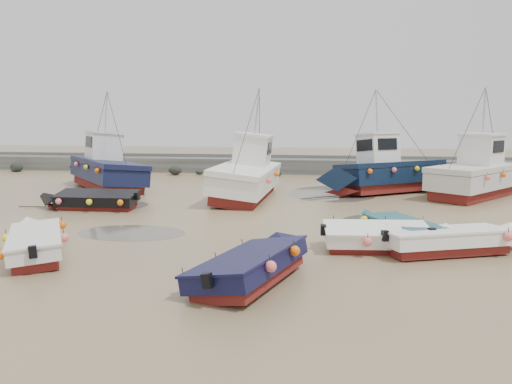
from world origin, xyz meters
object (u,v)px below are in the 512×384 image
dinghy_0 (37,239)px  cabin_boat_3 (478,173)px  cabin_boat_0 (103,168)px  cabin_boat_2 (384,171)px  person (214,206)px  dinghy_4 (91,198)px  dinghy_5 (387,235)px  dinghy_2 (397,226)px  dinghy_3 (456,238)px  cabin_boat_1 (246,174)px  dinghy_1 (258,261)px

dinghy_0 → cabin_boat_3: size_ratio=0.71×
dinghy_0 → cabin_boat_0: (-5.09, 15.50, 0.77)m
cabin_boat_2 → person: (-9.15, -5.94, -1.35)m
cabin_boat_2 → cabin_boat_3: size_ratio=1.06×
dinghy_4 → dinghy_5: bearing=-115.5°
dinghy_2 → dinghy_5: 1.61m
dinghy_3 → cabin_boat_1: size_ratio=0.57×
dinghy_3 → cabin_boat_2: bearing=163.1°
cabin_boat_1 → cabin_boat_3: (13.20, 2.04, 0.06)m
cabin_boat_0 → dinghy_2: bearing=-75.7°
cabin_boat_3 → person: 15.37m
dinghy_2 → person: size_ratio=2.79×
dinghy_4 → person: bearing=-74.9°
dinghy_3 → cabin_boat_0: (-18.86, 13.19, 0.77)m
dinghy_0 → cabin_boat_1: 14.21m
dinghy_0 → cabin_boat_2: size_ratio=0.67×
cabin_boat_0 → cabin_boat_3: same height
dinghy_5 → cabin_boat_1: size_ratio=0.52×
dinghy_2 → dinghy_3: same height
cabin_boat_1 → dinghy_0: bearing=-108.2°
dinghy_1 → dinghy_5: 5.41m
cabin_boat_3 → dinghy_4: bearing=-121.6°
dinghy_1 → dinghy_3: same height
cabin_boat_0 → cabin_boat_3: bearing=-41.7°
cabin_boat_1 → cabin_boat_2: 8.43m
dinghy_3 → cabin_boat_0: cabin_boat_0 is taller
dinghy_3 → cabin_boat_2: 13.79m
dinghy_5 → cabin_boat_1: 13.01m
dinghy_4 → cabin_boat_3: bearing=-72.7°
dinghy_2 → cabin_boat_0: bearing=119.6°
dinghy_2 → person: dinghy_2 is taller
dinghy_2 → cabin_boat_0: cabin_boat_0 is taller
dinghy_3 → dinghy_4: same height
dinghy_0 → dinghy_5: same height
cabin_boat_2 → cabin_boat_1: bearing=73.3°
dinghy_4 → dinghy_5: same height
dinghy_3 → cabin_boat_0: 23.03m
cabin_boat_3 → dinghy_1: bearing=-82.4°
dinghy_5 → cabin_boat_3: (6.40, 13.10, 0.81)m
dinghy_0 → cabin_boat_3: cabin_boat_3 is taller
cabin_boat_3 → dinghy_3: bearing=-68.7°
cabin_boat_2 → cabin_boat_0: bearing=56.6°
dinghy_5 → person: (-7.96, 7.78, -0.55)m
dinghy_0 → cabin_boat_3: 23.67m
dinghy_2 → dinghy_5: bearing=-134.4°
dinghy_4 → dinghy_3: bearing=-112.6°
dinghy_5 → cabin_boat_0: (-16.62, 13.18, 0.75)m
dinghy_5 → dinghy_4: bearing=-119.1°
cabin_boat_2 → cabin_boat_3: 5.24m
dinghy_1 → dinghy_2: same height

